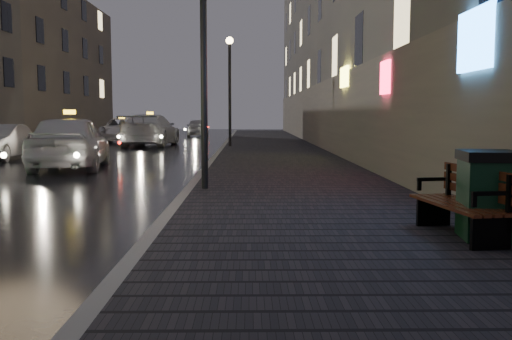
{
  "coord_description": "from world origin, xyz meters",
  "views": [
    {
      "loc": [
        2.78,
        -5.94,
        1.71
      ],
      "look_at": [
        2.89,
        2.83,
        0.85
      ],
      "focal_mm": 40.0,
      "sensor_mm": 36.0,
      "label": 1
    }
  ],
  "objects": [
    {
      "name": "taxi_near",
      "position": [
        -2.79,
        11.89,
        0.85
      ],
      "size": [
        2.67,
        5.24,
        1.71
      ],
      "primitive_type": "imported",
      "rotation": [
        0.0,
        0.0,
        3.28
      ],
      "color": "#BBBBC2",
      "rests_on": "ground"
    },
    {
      "name": "curb_far",
      "position": [
        -7.4,
        21.0,
        0.07
      ],
      "size": [
        0.2,
        58.0,
        0.15
      ],
      "primitive_type": "cube",
      "color": "slate",
      "rests_on": "ground"
    },
    {
      "name": "taxi_mid",
      "position": [
        -2.56,
        24.95,
        0.85
      ],
      "size": [
        2.7,
        6.0,
        1.7
      ],
      "primitive_type": "imported",
      "rotation": [
        0.0,
        0.0,
        3.09
      ],
      "color": "silver",
      "rests_on": "ground"
    },
    {
      "name": "bench",
      "position": [
        5.54,
        1.22,
        0.59
      ],
      "size": [
        0.83,
        1.8,
        0.89
      ],
      "rotation": [
        0.0,
        0.0,
        0.14
      ],
      "color": "black",
      "rests_on": "sidewalk"
    },
    {
      "name": "lamp_near",
      "position": [
        1.85,
        6.0,
        3.49
      ],
      "size": [
        0.36,
        0.36,
        5.28
      ],
      "color": "black",
      "rests_on": "sidewalk"
    },
    {
      "name": "sidewalk",
      "position": [
        3.9,
        21.0,
        0.07
      ],
      "size": [
        4.6,
        58.0,
        0.15
      ],
      "primitive_type": "cube",
      "color": "black",
      "rests_on": "ground"
    },
    {
      "name": "lamp_far",
      "position": [
        1.85,
        22.0,
        3.49
      ],
      "size": [
        0.36,
        0.36,
        5.28
      ],
      "color": "black",
      "rests_on": "sidewalk"
    },
    {
      "name": "curb",
      "position": [
        1.5,
        21.0,
        0.07
      ],
      "size": [
        0.2,
        58.0,
        0.15
      ],
      "primitive_type": "cube",
      "color": "slate",
      "rests_on": "ground"
    },
    {
      "name": "sidewalk_far",
      "position": [
        -8.7,
        21.0,
        0.07
      ],
      "size": [
        2.4,
        58.0,
        0.15
      ],
      "primitive_type": "cube",
      "color": "black",
      "rests_on": "ground"
    },
    {
      "name": "trash_bin",
      "position": [
        5.8,
        1.08,
        0.71
      ],
      "size": [
        0.81,
        0.81,
        1.11
      ],
      "rotation": [
        0.0,
        0.0,
        -0.13
      ],
      "color": "black",
      "rests_on": "sidewalk"
    },
    {
      "name": "building_far_c",
      "position": [
        -13.5,
        39.0,
        5.5
      ],
      "size": [
        6.0,
        22.0,
        11.0
      ],
      "primitive_type": "cube",
      "color": "#6B6051",
      "rests_on": "ground"
    },
    {
      "name": "building_near",
      "position": [
        7.1,
        25.0,
        6.5
      ],
      "size": [
        1.8,
        50.0,
        13.0
      ],
      "primitive_type": "cube",
      "color": "#605B54",
      "rests_on": "ground"
    },
    {
      "name": "car_far",
      "position": [
        -1.14,
        37.47,
        0.69
      ],
      "size": [
        2.05,
        4.18,
        1.37
      ],
      "primitive_type": "imported",
      "rotation": [
        0.0,
        0.0,
        3.25
      ],
      "color": "#A3A3AB",
      "rests_on": "ground"
    },
    {
      "name": "taxi_far",
      "position": [
        -5.12,
        29.65,
        0.74
      ],
      "size": [
        3.04,
        5.55,
        1.48
      ],
      "primitive_type": "imported",
      "rotation": [
        0.0,
        0.0,
        0.11
      ],
      "color": "silver",
      "rests_on": "ground"
    }
  ]
}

